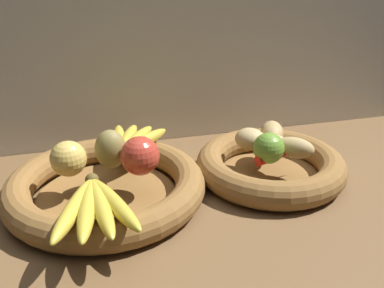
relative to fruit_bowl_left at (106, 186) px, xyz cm
name	(u,v)px	position (x,y,z in cm)	size (l,w,h in cm)	color
ground_plane	(203,197)	(19.38, -2.23, -4.26)	(140.00, 90.00, 3.00)	brown
back_wall	(169,32)	(19.38, 27.77, 24.74)	(140.00, 3.00, 55.00)	silver
fruit_bowl_left	(106,186)	(0.00, 0.00, 0.00)	(39.30, 39.30, 5.89)	brown
fruit_bowl_right	(270,165)	(35.20, 0.00, 0.01)	(32.18, 32.18, 5.89)	brown
apple_red_right	(140,156)	(6.77, -2.22, 6.90)	(7.53, 7.53, 7.53)	#B73828
apple_golden_left	(68,159)	(-6.40, 0.72, 6.58)	(6.89, 6.89, 6.89)	#DBB756
pear_brown	(111,149)	(1.64, 1.88, 7.08)	(5.65, 6.16, 7.90)	olive
banana_bunch_front	(94,206)	(-2.59, -13.93, 4.53)	(15.23, 20.21, 2.79)	gold
banana_bunch_back	(131,141)	(6.68, 10.87, 4.53)	(14.14, 17.35, 2.79)	gold
potato_small	(294,148)	(38.62, -3.42, 5.34)	(8.22, 4.41, 4.41)	tan
potato_large	(272,144)	(35.20, 0.00, 5.16)	(7.94, 5.74, 4.05)	tan
potato_oblong	(250,139)	(31.36, 2.99, 5.48)	(6.44, 5.88, 4.69)	tan
potato_back	(272,133)	(37.34, 4.70, 5.56)	(8.25, 5.01, 4.86)	tan
lime_near	(269,148)	(32.44, -4.14, 6.29)	(6.32, 6.32, 6.32)	olive
chili_pepper	(284,154)	(36.28, -3.56, 4.20)	(2.13, 2.13, 13.61)	red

